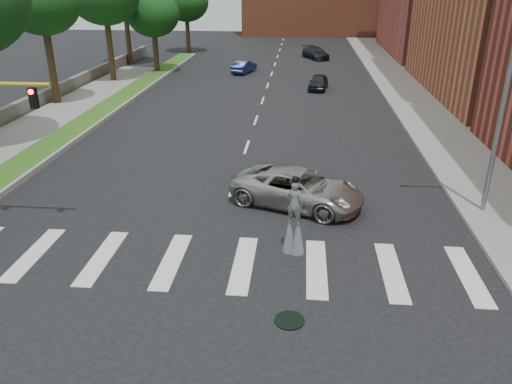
{
  "coord_description": "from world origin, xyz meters",
  "views": [
    {
      "loc": [
        3.1,
        -14.0,
        9.37
      ],
      "look_at": [
        1.51,
        3.52,
        1.7
      ],
      "focal_mm": 35.0,
      "sensor_mm": 36.0,
      "label": 1
    }
  ],
  "objects": [
    {
      "name": "stilt_performer",
      "position": [
        3.02,
        2.02,
        1.18
      ],
      "size": [
        0.82,
        0.63,
        3.02
      ],
      "rotation": [
        0.0,
        0.0,
        2.79
      ],
      "color": "#362515",
      "rests_on": "ground"
    },
    {
      "name": "grass_median",
      "position": [
        -11.5,
        20.0,
        0.12
      ],
      "size": [
        2.0,
        60.0,
        0.25
      ],
      "primitive_type": "cube",
      "color": "#285317",
      "rests_on": "ground"
    },
    {
      "name": "suv_crossing",
      "position": [
        3.1,
        6.14,
        0.81
      ],
      "size": [
        6.38,
        4.58,
        1.61
      ],
      "primitive_type": "imported",
      "rotation": [
        0.0,
        0.0,
        1.2
      ],
      "color": "#ABA8A1",
      "rests_on": "ground"
    },
    {
      "name": "streetlight",
      "position": [
        10.9,
        6.0,
        4.9
      ],
      "size": [
        2.05,
        0.2,
        9.0
      ],
      "color": "slate",
      "rests_on": "ground"
    },
    {
      "name": "car_near",
      "position": [
        4.6,
        30.76,
        0.64
      ],
      "size": [
        2.03,
        3.96,
        1.29
      ],
      "primitive_type": "imported",
      "rotation": [
        0.0,
        0.0,
        -0.14
      ],
      "color": "black",
      "rests_on": "ground"
    },
    {
      "name": "tree_7",
      "position": [
        -11.88,
        52.62,
        6.19
      ],
      "size": [
        5.7,
        5.7,
        8.65
      ],
      "color": "#362515",
      "rests_on": "ground"
    },
    {
      "name": "car_mid",
      "position": [
        -2.88,
        38.22,
        0.64
      ],
      "size": [
        2.41,
        4.09,
        1.27
      ],
      "primitive_type": "imported",
      "rotation": [
        0.0,
        0.0,
        2.85
      ],
      "color": "navy",
      "rests_on": "ground"
    },
    {
      "name": "manhole",
      "position": [
        3.0,
        -2.0,
        0.02
      ],
      "size": [
        0.9,
        0.9,
        0.04
      ],
      "primitive_type": "cylinder",
      "color": "black",
      "rests_on": "ground"
    },
    {
      "name": "stone_wall",
      "position": [
        -17.0,
        22.0,
        0.55
      ],
      "size": [
        0.5,
        56.0,
        1.1
      ],
      "primitive_type": "cube",
      "color": "#5F5951",
      "rests_on": "ground"
    },
    {
      "name": "tree_3",
      "position": [
        -16.01,
        23.25,
        7.53
      ],
      "size": [
        5.59,
        5.59,
        9.96
      ],
      "color": "#362515",
      "rests_on": "ground"
    },
    {
      "name": "car_far",
      "position": [
        4.67,
        48.57,
        0.69
      ],
      "size": [
        3.73,
        5.17,
        1.39
      ],
      "primitive_type": "imported",
      "rotation": [
        0.0,
        0.0,
        0.42
      ],
      "color": "black",
      "rests_on": "ground"
    },
    {
      "name": "sidewalk_right",
      "position": [
        12.5,
        25.0,
        0.09
      ],
      "size": [
        5.0,
        90.0,
        0.18
      ],
      "primitive_type": "cube",
      "color": "gray",
      "rests_on": "ground"
    },
    {
      "name": "tree_6",
      "position": [
        -11.95,
        37.59,
        5.76
      ],
      "size": [
        5.3,
        5.3,
        8.05
      ],
      "color": "#362515",
      "rests_on": "ground"
    },
    {
      "name": "ground_plane",
      "position": [
        0.0,
        0.0,
        0.0
      ],
      "size": [
        160.0,
        160.0,
        0.0
      ],
      "primitive_type": "plane",
      "color": "black",
      "rests_on": "ground"
    },
    {
      "name": "median_curb",
      "position": [
        -10.45,
        20.0,
        0.14
      ],
      "size": [
        0.2,
        60.0,
        0.28
      ],
      "primitive_type": "cube",
      "color": "gray",
      "rests_on": "ground"
    }
  ]
}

